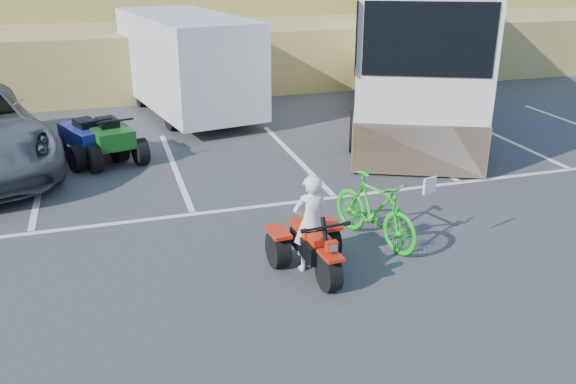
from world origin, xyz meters
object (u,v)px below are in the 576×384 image
object	(u,v)px
rider	(311,223)
green_dirt_bike	(374,210)
rv_motorhome	(409,54)
red_trike_atv	(314,273)
quad_atv_blue	(90,160)
quad_atv_green	(112,161)
cargo_trailer	(187,61)

from	to	relation	value
rider	green_dirt_bike	world-z (taller)	rider
rider	rv_motorhome	size ratio (longest dim) A/B	0.13
red_trike_atv	quad_atv_blue	bearing A→B (deg)	111.68
rider	quad_atv_green	bearing A→B (deg)	-70.73
rider	quad_atv_blue	world-z (taller)	rider
rider	quad_atv_blue	distance (m)	6.92
quad_atv_blue	green_dirt_bike	bearing A→B (deg)	-75.31
rv_motorhome	quad_atv_blue	world-z (taller)	rv_motorhome
green_dirt_bike	cargo_trailer	xyz separation A→B (m)	(-1.59, 9.13, 0.92)
cargo_trailer	quad_atv_blue	bearing A→B (deg)	-138.93
red_trike_atv	quad_atv_green	bearing A→B (deg)	108.84
green_dirt_bike	red_trike_atv	bearing A→B (deg)	-168.82
red_trike_atv	quad_atv_green	xyz separation A→B (m)	(-2.64, 6.09, 0.00)
quad_atv_green	quad_atv_blue	bearing A→B (deg)	141.43
red_trike_atv	rider	size ratio (longest dim) A/B	0.97
red_trike_atv	cargo_trailer	xyz separation A→B (m)	(-0.34, 9.83, 1.48)
rv_motorhome	rider	bearing A→B (deg)	-100.94
rider	quad_atv_green	world-z (taller)	rider
green_dirt_bike	quad_atv_green	bearing A→B (deg)	107.63
green_dirt_bike	rv_motorhome	size ratio (longest dim) A/B	0.17
quad_atv_green	green_dirt_bike	bearing A→B (deg)	-69.04
cargo_trailer	quad_atv_green	xyz separation A→B (m)	(-2.30, -3.75, -1.48)
quad_atv_blue	quad_atv_green	bearing A→B (deg)	-46.94
cargo_trailer	quad_atv_blue	size ratio (longest dim) A/B	3.87
red_trike_atv	green_dirt_bike	size ratio (longest dim) A/B	0.77
rv_motorhome	quad_atv_blue	bearing A→B (deg)	-144.49
cargo_trailer	quad_atv_green	size ratio (longest dim) A/B	3.73
cargo_trailer	rider	bearing A→B (deg)	-98.97
red_trike_atv	cargo_trailer	distance (m)	9.95
red_trike_atv	green_dirt_bike	xyz separation A→B (m)	(1.25, 0.70, 0.56)
rider	rv_motorhome	world-z (taller)	rv_motorhome
red_trike_atv	rider	xyz separation A→B (m)	(-0.01, 0.15, 0.73)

